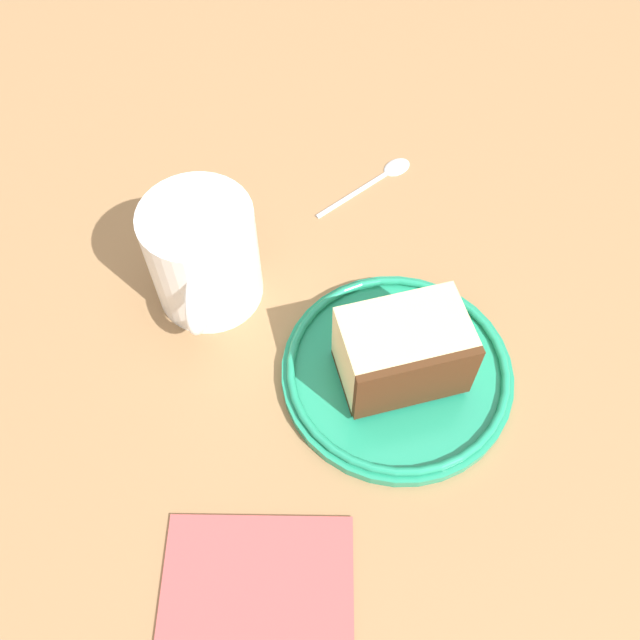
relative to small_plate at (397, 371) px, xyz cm
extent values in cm
cube|color=#936D47|center=(2.94, -4.98, -2.67)|extent=(134.02, 134.02, 3.71)
cylinder|color=#1E8C66|center=(0.00, 0.00, -0.31)|extent=(18.59, 18.59, 1.00)
torus|color=#1E8C66|center=(0.00, 0.00, 0.52)|extent=(17.77, 17.77, 0.66)
cube|color=#472814|center=(0.00, 0.00, 0.49)|extent=(10.08, 7.04, 0.60)
cube|color=beige|center=(0.00, 0.00, 3.85)|extent=(10.08, 7.04, 6.13)
cube|color=#472814|center=(-0.45, 3.16, 3.85)|extent=(9.35, 1.91, 6.13)
cylinder|color=white|center=(14.63, -10.30, 4.15)|extent=(9.07, 9.07, 9.92)
cylinder|color=brown|center=(14.63, -10.30, 7.79)|extent=(7.99, 7.99, 0.40)
torus|color=white|center=(15.26, -5.81, 4.15)|extent=(1.71, 5.43, 5.34)
ellipsoid|color=silver|center=(-4.18, -23.03, -0.41)|extent=(3.60, 3.30, 0.80)
cylinder|color=silver|center=(0.78, -19.85, -0.56)|extent=(7.66, 5.15, 0.50)
cube|color=#B24C4C|center=(12.51, 16.57, -0.51)|extent=(14.71, 14.58, 0.60)
camera|label=1|loc=(9.10, 24.37, 48.04)|focal=37.87mm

